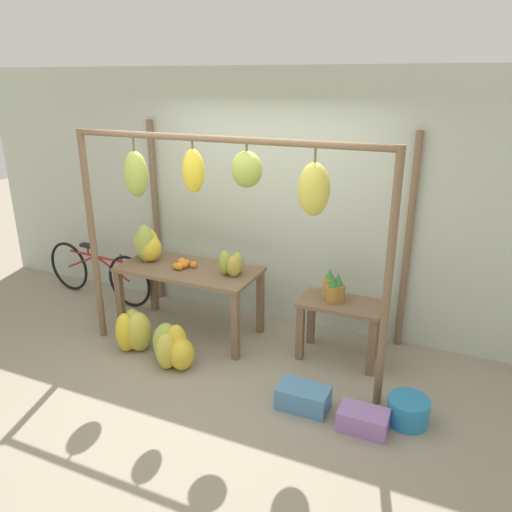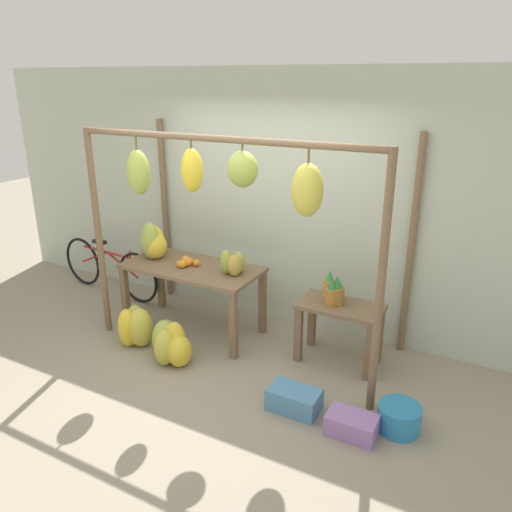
# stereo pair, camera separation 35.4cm
# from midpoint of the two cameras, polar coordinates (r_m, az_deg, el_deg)

# --- Properties ---
(ground_plane) EXTENTS (20.00, 20.00, 0.00)m
(ground_plane) POSITION_cam_midpoint_polar(r_m,az_deg,el_deg) (4.82, -4.06, -14.13)
(ground_plane) COLOR gray
(shop_wall_back) EXTENTS (8.00, 0.08, 2.80)m
(shop_wall_back) POSITION_cam_midpoint_polar(r_m,az_deg,el_deg) (5.53, 4.27, 6.29)
(shop_wall_back) COLOR #B7C1B2
(shop_wall_back) RESTS_ON ground_plane
(stall_awning) EXTENTS (3.07, 1.28, 2.22)m
(stall_awning) POSITION_cam_midpoint_polar(r_m,az_deg,el_deg) (4.56, -0.55, 6.73)
(stall_awning) COLOR brown
(stall_awning) RESTS_ON ground_plane
(display_table_main) EXTENTS (1.50, 0.72, 0.76)m
(display_table_main) POSITION_cam_midpoint_polar(r_m,az_deg,el_deg) (5.43, -5.46, -2.31)
(display_table_main) COLOR brown
(display_table_main) RESTS_ON ground_plane
(display_table_side) EXTENTS (0.81, 0.45, 0.62)m
(display_table_side) POSITION_cam_midpoint_polar(r_m,az_deg,el_deg) (4.99, 11.58, -7.12)
(display_table_side) COLOR brown
(display_table_side) RESTS_ON ground_plane
(banana_pile_on_table) EXTENTS (0.42, 0.38, 0.42)m
(banana_pile_on_table) POSITION_cam_midpoint_polar(r_m,az_deg,el_deg) (5.66, -9.95, 1.54)
(banana_pile_on_table) COLOR gold
(banana_pile_on_table) RESTS_ON display_table_main
(orange_pile) EXTENTS (0.23, 0.21, 0.09)m
(orange_pile) POSITION_cam_midpoint_polar(r_m,az_deg,el_deg) (5.38, -6.14, -0.78)
(orange_pile) COLOR orange
(orange_pile) RESTS_ON display_table_main
(pineapple_cluster) EXTENTS (0.25, 0.26, 0.30)m
(pineapple_cluster) POSITION_cam_midpoint_polar(r_m,az_deg,el_deg) (4.91, 10.84, -3.93)
(pineapple_cluster) COLOR #B27F38
(pineapple_cluster) RESTS_ON display_table_side
(banana_pile_ground_left) EXTENTS (0.44, 0.41, 0.44)m
(banana_pile_ground_left) POSITION_cam_midpoint_polar(r_m,az_deg,el_deg) (5.40, -11.88, -8.00)
(banana_pile_ground_left) COLOR gold
(banana_pile_ground_left) RESTS_ON ground_plane
(banana_pile_ground_right) EXTENTS (0.52, 0.40, 0.42)m
(banana_pile_ground_right) POSITION_cam_midpoint_polar(r_m,az_deg,el_deg) (5.06, -7.73, -9.97)
(banana_pile_ground_right) COLOR gold
(banana_pile_ground_right) RESTS_ON ground_plane
(fruit_crate_white) EXTENTS (0.44, 0.27, 0.19)m
(fruit_crate_white) POSITION_cam_midpoint_polar(r_m,az_deg,el_deg) (4.44, 6.75, -16.01)
(fruit_crate_white) COLOR #4C84B2
(fruit_crate_white) RESTS_ON ground_plane
(blue_bucket) EXTENTS (0.34, 0.34, 0.22)m
(blue_bucket) POSITION_cam_midpoint_polar(r_m,az_deg,el_deg) (4.41, 18.38, -17.20)
(blue_bucket) COLOR teal
(blue_bucket) RESTS_ON ground_plane
(parked_bicycle) EXTENTS (1.71, 0.19, 0.70)m
(parked_bicycle) POSITION_cam_midpoint_polar(r_m,az_deg,el_deg) (6.70, -15.03, -1.36)
(parked_bicycle) COLOR black
(parked_bicycle) RESTS_ON ground_plane
(papaya_pile) EXTENTS (0.27, 0.28, 0.26)m
(papaya_pile) POSITION_cam_midpoint_polar(r_m,az_deg,el_deg) (5.10, -0.60, -0.88)
(papaya_pile) COLOR #93A33D
(papaya_pile) RESTS_ON display_table_main
(fruit_crate_purple) EXTENTS (0.39, 0.24, 0.17)m
(fruit_crate_purple) POSITION_cam_midpoint_polar(r_m,az_deg,el_deg) (4.27, 13.35, -18.34)
(fruit_crate_purple) COLOR #9970B7
(fruit_crate_purple) RESTS_ON ground_plane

